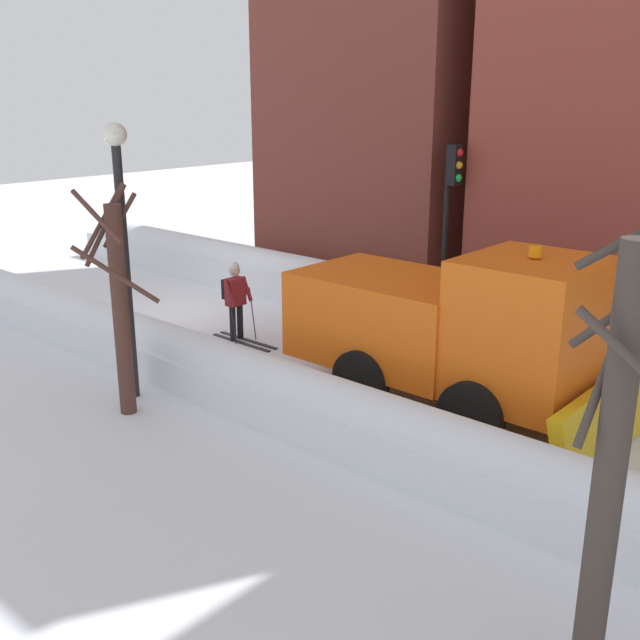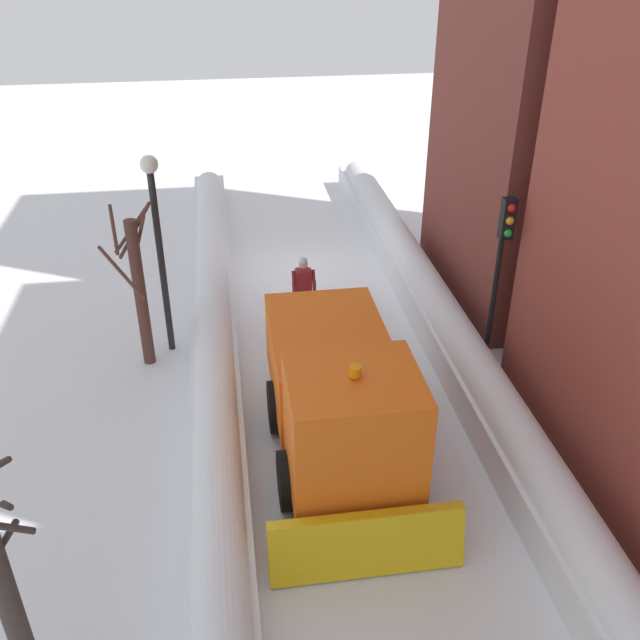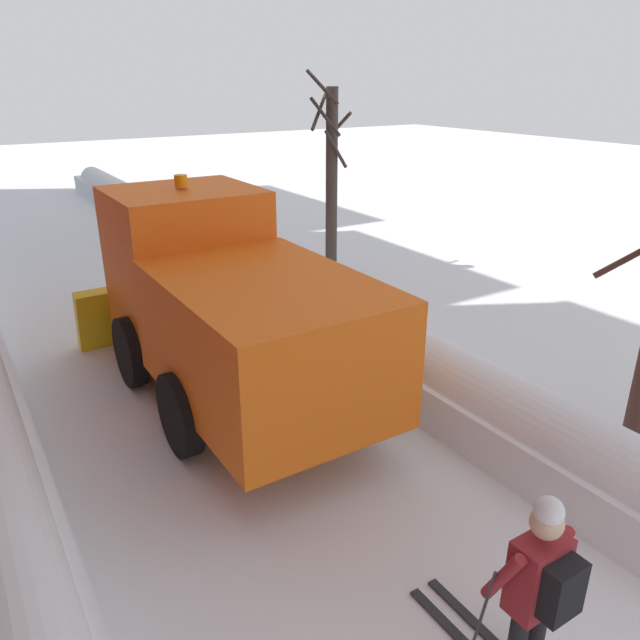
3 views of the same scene
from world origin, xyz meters
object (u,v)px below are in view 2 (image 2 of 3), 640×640
(plow_truck, at_px, (339,398))
(bare_tree_near, at_px, (139,288))
(street_lamp, at_px, (158,232))
(skier, at_px, (303,285))
(traffic_light_pole, at_px, (502,253))
(bare_tree_mid, at_px, (9,600))

(plow_truck, xyz_separation_m, bare_tree_near, (3.94, -4.10, 0.53))
(bare_tree_near, bearing_deg, street_lamp, -134.92)
(plow_truck, relative_size, skier, 3.31)
(traffic_light_pole, bearing_deg, street_lamp, -14.61)
(skier, distance_m, bare_tree_near, 4.37)
(bare_tree_near, bearing_deg, plow_truck, 133.85)
(plow_truck, distance_m, bare_tree_near, 5.71)
(street_lamp, distance_m, bare_tree_mid, 9.23)
(bare_tree_near, xyz_separation_m, bare_tree_mid, (0.83, 8.57, 0.28))
(plow_truck, relative_size, street_lamp, 1.22)
(plow_truck, relative_size, traffic_light_pole, 1.41)
(skier, xyz_separation_m, street_lamp, (3.45, 1.01, 2.13))
(traffic_light_pole, bearing_deg, skier, -36.37)
(traffic_light_pole, relative_size, street_lamp, 0.87)
(street_lamp, xyz_separation_m, bare_tree_mid, (1.35, 9.09, -0.84))
(bare_tree_near, height_order, bare_tree_mid, bare_tree_mid)
(street_lamp, height_order, bare_tree_near, street_lamp)
(plow_truck, height_order, bare_tree_mid, bare_tree_mid)
(traffic_light_pole, xyz_separation_m, bare_tree_near, (7.98, -1.42, -0.99))
(bare_tree_mid, bearing_deg, skier, -115.40)
(skier, xyz_separation_m, traffic_light_pole, (-4.01, 2.96, 1.99))
(street_lamp, bearing_deg, traffic_light_pole, 165.39)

